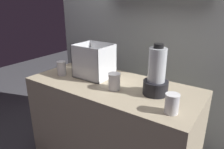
% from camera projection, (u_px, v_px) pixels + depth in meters
% --- Properties ---
extents(counter, '(1.40, 0.64, 0.90)m').
position_uv_depth(counter, '(112.00, 131.00, 1.85)').
color(counter, tan).
rests_on(counter, ground_plane).
extents(back_wall_unit, '(2.60, 0.24, 2.50)m').
position_uv_depth(back_wall_unit, '(154.00, 28.00, 2.16)').
color(back_wall_unit, silver).
rests_on(back_wall_unit, ground_plane).
extents(carrot_display_bin, '(0.30, 0.25, 0.29)m').
position_uv_depth(carrot_display_bin, '(95.00, 67.00, 1.84)').
color(carrot_display_bin, white).
rests_on(carrot_display_bin, counter).
extents(blender_pitcher, '(0.18, 0.18, 0.37)m').
position_uv_depth(blender_pitcher, '(156.00, 75.00, 1.47)').
color(blender_pitcher, black).
rests_on(blender_pitcher, counter).
extents(juice_cup_orange_far_left, '(0.08, 0.08, 0.13)m').
position_uv_depth(juice_cup_orange_far_left, '(62.00, 69.00, 1.87)').
color(juice_cup_orange_far_left, white).
rests_on(juice_cup_orange_far_left, counter).
extents(juice_cup_carrot_left, '(0.09, 0.09, 0.13)m').
position_uv_depth(juice_cup_carrot_left, '(114.00, 82.00, 1.57)').
color(juice_cup_carrot_left, white).
rests_on(juice_cup_carrot_left, counter).
extents(juice_cup_carrot_middle, '(0.09, 0.09, 0.12)m').
position_uv_depth(juice_cup_carrot_middle, '(172.00, 105.00, 1.25)').
color(juice_cup_carrot_middle, white).
rests_on(juice_cup_carrot_middle, counter).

